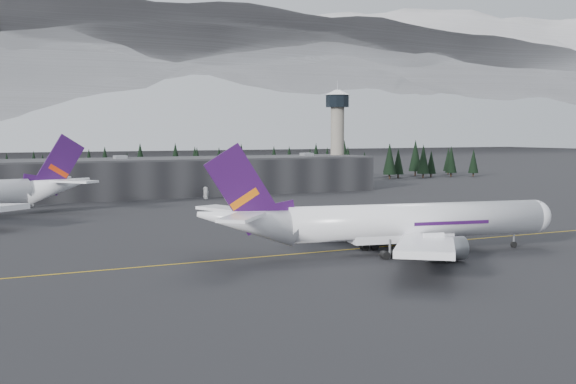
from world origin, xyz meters
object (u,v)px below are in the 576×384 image
control_tower (337,127)px  jet_main (387,223)px  gse_vehicle_b (206,197)px  gse_vehicle_a (29,205)px  terminal (150,177)px

control_tower → jet_main: size_ratio=0.57×
jet_main → control_tower: bearing=73.6°
control_tower → jet_main: bearing=-117.1°
jet_main → gse_vehicle_b: bearing=96.9°
control_tower → gse_vehicle_a: 121.83m
gse_vehicle_b → jet_main: bearing=-31.3°
terminal → gse_vehicle_a: 48.15m
jet_main → gse_vehicle_b: jet_main is taller
control_tower → terminal: bearing=-177.7°
terminal → gse_vehicle_b: terminal is taller
terminal → gse_vehicle_b: bearing=-59.5°
jet_main → gse_vehicle_a: bearing=123.6°
terminal → control_tower: size_ratio=4.24×
terminal → jet_main: size_ratio=2.41×
terminal → gse_vehicle_a: (-41.76, -23.29, -5.64)m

